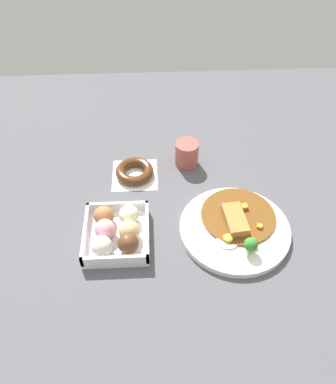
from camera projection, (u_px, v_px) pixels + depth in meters
name	position (u px, v px, depth m)	size (l,w,h in m)	color
ground_plane	(186.00, 219.00, 1.06)	(1.60, 1.60, 0.00)	#4C4C51
curry_plate	(235.00, 227.00, 1.02)	(0.29, 0.29, 0.07)	white
donut_box	(116.00, 232.00, 0.99)	(0.18, 0.17, 0.07)	white
chocolate_ring_donut	(135.00, 172.00, 1.17)	(0.14, 0.14, 0.03)	white
coffee_mug	(187.00, 154.00, 1.19)	(0.07, 0.07, 0.08)	#9E4C42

